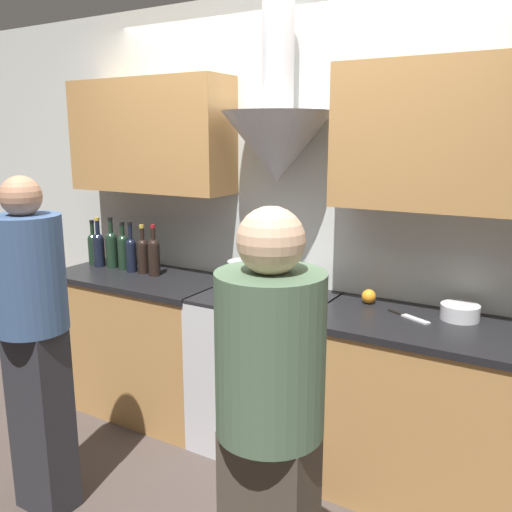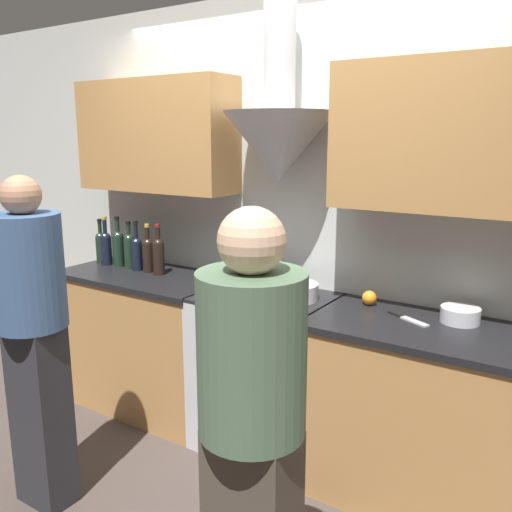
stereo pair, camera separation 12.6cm
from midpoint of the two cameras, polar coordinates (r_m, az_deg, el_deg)
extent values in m
plane|color=#423833|center=(3.20, -1.32, -21.76)|extent=(12.00, 12.00, 0.00)
cube|color=silver|center=(3.25, 5.27, 3.62)|extent=(8.40, 0.06, 2.60)
cone|color=silver|center=(3.04, 3.63, 11.41)|extent=(0.62, 0.62, 0.38)
cylinder|color=silver|center=(3.07, 3.77, 20.75)|extent=(0.17, 0.17, 0.62)
cube|color=#B27F47|center=(3.61, -9.47, 12.35)|extent=(1.14, 0.32, 0.70)
cube|color=#B27F47|center=(2.72, 21.61, 11.66)|extent=(1.14, 0.32, 0.70)
cube|color=#B27F47|center=(3.75, -10.29, -8.91)|extent=(1.14, 0.60, 0.88)
cube|color=black|center=(3.61, -10.57, -2.11)|extent=(1.16, 0.62, 0.03)
cube|color=#B27F47|center=(2.91, 18.75, -16.00)|extent=(1.14, 0.60, 0.88)
cube|color=black|center=(2.73, 19.43, -7.46)|extent=(1.17, 0.62, 0.03)
cube|color=silver|center=(3.22, 2.14, -12.26)|extent=(0.73, 0.60, 0.90)
cube|color=black|center=(3.02, -0.85, -14.84)|extent=(0.51, 0.01, 0.40)
cube|color=black|center=(3.06, 2.21, -4.42)|extent=(0.73, 0.60, 0.02)
cube|color=silver|center=(3.30, 4.62, -4.26)|extent=(0.73, 0.06, 0.10)
cylinder|color=black|center=(3.98, -15.12, 0.62)|extent=(0.07, 0.07, 0.18)
sphere|color=black|center=(3.96, -15.20, 1.91)|extent=(0.07, 0.07, 0.07)
cylinder|color=black|center=(3.95, -15.25, 2.80)|extent=(0.03, 0.03, 0.09)
cylinder|color=black|center=(3.94, -15.30, 3.61)|extent=(0.03, 0.03, 0.02)
cylinder|color=black|center=(3.90, -14.62, 0.49)|extent=(0.08, 0.08, 0.19)
sphere|color=black|center=(3.88, -14.69, 1.88)|extent=(0.07, 0.07, 0.07)
cylinder|color=black|center=(3.87, -14.75, 2.93)|extent=(0.03, 0.03, 0.11)
cylinder|color=gold|center=(3.86, -14.81, 3.89)|extent=(0.03, 0.03, 0.02)
cylinder|color=black|center=(3.84, -13.36, 0.48)|extent=(0.08, 0.08, 0.21)
sphere|color=black|center=(3.82, -13.44, 2.01)|extent=(0.07, 0.07, 0.07)
cylinder|color=black|center=(3.80, -13.49, 3.01)|extent=(0.03, 0.03, 0.10)
cylinder|color=black|center=(3.80, -13.54, 3.92)|extent=(0.03, 0.03, 0.02)
cylinder|color=black|center=(3.76, -12.24, 0.25)|extent=(0.07, 0.07, 0.20)
sphere|color=black|center=(3.74, -12.31, 1.74)|extent=(0.07, 0.07, 0.07)
cylinder|color=black|center=(3.73, -12.35, 2.64)|extent=(0.03, 0.03, 0.09)
cylinder|color=black|center=(3.72, -12.39, 3.45)|extent=(0.03, 0.03, 0.02)
cylinder|color=black|center=(3.69, -11.47, -0.06)|extent=(0.07, 0.07, 0.19)
sphere|color=black|center=(3.67, -11.53, 1.38)|extent=(0.07, 0.07, 0.07)
cylinder|color=black|center=(3.65, -11.58, 2.46)|extent=(0.03, 0.03, 0.11)
cylinder|color=black|center=(3.64, -11.63, 3.48)|extent=(0.03, 0.03, 0.02)
cylinder|color=black|center=(3.63, -10.31, -0.19)|extent=(0.07, 0.07, 0.19)
sphere|color=black|center=(3.61, -10.37, 1.28)|extent=(0.07, 0.07, 0.07)
cylinder|color=black|center=(3.60, -10.40, 2.26)|extent=(0.03, 0.03, 0.09)
cylinder|color=gold|center=(3.59, -10.44, 3.16)|extent=(0.03, 0.03, 0.02)
cylinder|color=black|center=(3.55, -9.21, -0.34)|extent=(0.08, 0.08, 0.20)
sphere|color=black|center=(3.53, -9.27, 1.26)|extent=(0.07, 0.07, 0.07)
cylinder|color=black|center=(3.52, -9.30, 2.26)|extent=(0.03, 0.03, 0.09)
cylinder|color=maroon|center=(3.51, -9.33, 3.16)|extent=(0.03, 0.03, 0.02)
cylinder|color=silver|center=(3.16, 0.12, -2.06)|extent=(0.20, 0.20, 0.17)
cylinder|color=silver|center=(3.00, 5.30, -3.72)|extent=(0.26, 0.26, 0.09)
sphere|color=orange|center=(2.97, 13.04, -4.32)|extent=(0.08, 0.08, 0.08)
cylinder|color=silver|center=(2.83, 21.90, -5.78)|extent=(0.19, 0.19, 0.07)
cube|color=silver|center=(2.76, 17.61, -6.60)|extent=(0.16, 0.10, 0.01)
cube|color=black|center=(2.85, 15.74, -5.93)|extent=(0.10, 0.06, 0.01)
cube|color=#28282D|center=(2.93, -20.47, -15.50)|extent=(0.28, 0.18, 0.92)
cylinder|color=#38517A|center=(2.68, -21.66, -1.52)|extent=(0.33, 0.33, 0.54)
sphere|color=#AD7A5B|center=(2.62, -22.27, 5.95)|extent=(0.18, 0.18, 0.18)
cylinder|color=#4C664C|center=(1.69, 1.72, -10.31)|extent=(0.34, 0.34, 0.52)
sphere|color=#E0B28E|center=(1.59, 1.80, 1.59)|extent=(0.21, 0.21, 0.21)
camera|label=1|loc=(0.06, -88.76, 0.27)|focal=38.00mm
camera|label=2|loc=(0.06, 91.24, -0.27)|focal=38.00mm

